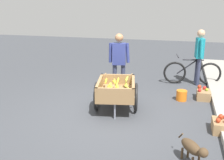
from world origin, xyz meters
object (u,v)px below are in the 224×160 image
at_px(bicycle, 192,72).
at_px(plastic_bucket, 182,95).
at_px(fruit_cart, 116,91).
at_px(cyclist_person, 199,52).
at_px(dog, 193,148).
at_px(mixed_fruit_crate, 203,94).
at_px(apple_crate, 221,125).
at_px(vendor_person, 119,58).

distance_m(bicycle, plastic_bucket, 1.51).
height_order(fruit_cart, plastic_bucket, fruit_cart).
xyz_separation_m(bicycle, cyclist_person, (-0.02, 0.15, 0.61)).
bearing_deg(fruit_cart, dog, 43.57).
bearing_deg(plastic_bucket, bicycle, 170.05).
bearing_deg(bicycle, fruit_cart, -33.77).
height_order(plastic_bucket, mixed_fruit_crate, mixed_fruit_crate).
relative_size(bicycle, plastic_bucket, 6.45).
distance_m(cyclist_person, dog, 4.25).
distance_m(fruit_cart, bicycle, 2.99).
relative_size(bicycle, mixed_fruit_crate, 3.75).
bearing_deg(fruit_cart, cyclist_person, 144.14).
relative_size(fruit_cart, apple_crate, 4.01).
bearing_deg(vendor_person, bicycle, 125.86).
xyz_separation_m(cyclist_person, apple_crate, (2.98, 0.34, -0.83)).
bearing_deg(plastic_bucket, fruit_cart, -54.15).
bearing_deg(apple_crate, dog, -24.52).
bearing_deg(apple_crate, fruit_cart, -102.33).
relative_size(dog, plastic_bucket, 2.25).
bearing_deg(vendor_person, dog, 32.88).
height_order(bicycle, apple_crate, bicycle).
xyz_separation_m(dog, apple_crate, (-1.21, 0.55, -0.14)).
height_order(vendor_person, plastic_bucket, vendor_person).
bearing_deg(vendor_person, plastic_bucket, 86.02).
distance_m(bicycle, cyclist_person, 0.63).
distance_m(fruit_cart, vendor_person, 1.25).
relative_size(vendor_person, plastic_bucket, 6.17).
xyz_separation_m(bicycle, plastic_bucket, (1.47, -0.26, -0.23)).
xyz_separation_m(dog, plastic_bucket, (-2.69, -0.19, -0.14)).
relative_size(vendor_person, mixed_fruit_crate, 3.59).
bearing_deg(apple_crate, bicycle, -170.68).
height_order(fruit_cart, dog, fruit_cart).
relative_size(fruit_cart, mixed_fruit_crate, 4.01).
relative_size(dog, apple_crate, 1.31).
xyz_separation_m(apple_crate, mixed_fruit_crate, (-1.73, -0.22, -0.01)).
distance_m(plastic_bucket, mixed_fruit_crate, 0.58).
height_order(dog, apple_crate, dog).
xyz_separation_m(bicycle, apple_crate, (2.96, 0.49, -0.22)).
xyz_separation_m(vendor_person, apple_crate, (1.60, 2.37, -0.82)).
distance_m(vendor_person, plastic_bucket, 1.82).
xyz_separation_m(cyclist_person, mixed_fruit_crate, (1.25, 0.12, -0.84)).
bearing_deg(bicycle, apple_crate, 9.32).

